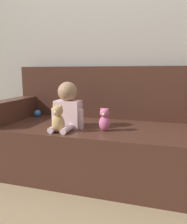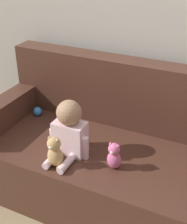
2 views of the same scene
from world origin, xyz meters
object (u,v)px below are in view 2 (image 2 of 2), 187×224
at_px(plush_toy_side, 114,156).
at_px(teddy_bear_brown, 55,153).
at_px(couch, 114,157).
at_px(toy_ball, 38,111).
at_px(person_baby, 69,130).

bearing_deg(plush_toy_side, teddy_bear_brown, -157.86).
height_order(couch, teddy_bear_brown, couch).
distance_m(plush_toy_side, toy_ball, 0.89).
xyz_separation_m(person_baby, plush_toy_side, (0.33, -0.02, -0.09)).
distance_m(teddy_bear_brown, plush_toy_side, 0.37).
height_order(couch, person_baby, couch).
relative_size(couch, plush_toy_side, 10.15).
xyz_separation_m(couch, plush_toy_side, (0.10, -0.25, 0.21)).
height_order(plush_toy_side, toy_ball, plush_toy_side).
bearing_deg(toy_ball, plush_toy_side, -23.45).
distance_m(teddy_bear_brown, toy_ball, 0.69).
distance_m(person_baby, plush_toy_side, 0.34).
distance_m(couch, toy_ball, 0.75).
xyz_separation_m(person_baby, toy_ball, (-0.49, 0.33, -0.14)).
height_order(teddy_bear_brown, toy_ball, teddy_bear_brown).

